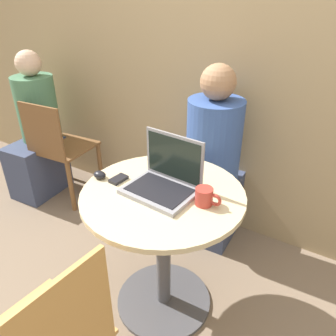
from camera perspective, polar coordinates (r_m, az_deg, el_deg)
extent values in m
plane|color=#7F6B56|center=(1.97, -0.73, -22.05)|extent=(12.00, 12.00, 0.00)
cube|color=tan|center=(2.03, 13.25, 21.73)|extent=(7.00, 0.05, 2.60)
cylinder|color=#4C4C51|center=(1.96, -0.73, -21.86)|extent=(0.51, 0.51, 0.02)
cylinder|color=#4C4C51|center=(1.71, -0.81, -14.47)|extent=(0.07, 0.07, 0.68)
cylinder|color=beige|center=(1.49, -0.90, -4.62)|extent=(0.75, 0.75, 0.02)
cube|color=gray|center=(1.47, -1.51, -4.12)|extent=(0.32, 0.25, 0.02)
cube|color=black|center=(1.46, -1.52, -3.74)|extent=(0.28, 0.20, 0.00)
cube|color=gray|center=(1.48, 1.09, 1.82)|extent=(0.31, 0.03, 0.23)
cube|color=black|center=(1.48, 0.96, 1.74)|extent=(0.28, 0.02, 0.20)
cube|color=black|center=(1.58, -8.62, -1.93)|extent=(0.06, 0.09, 0.02)
ellipsoid|color=black|center=(1.61, -11.82, -1.16)|extent=(0.07, 0.05, 0.04)
cylinder|color=#B2382D|center=(1.39, 6.28, -4.94)|extent=(0.08, 0.08, 0.08)
torus|color=#B2382D|center=(1.37, 8.20, -5.55)|extent=(0.06, 0.01, 0.06)
cylinder|color=tan|center=(1.71, -18.64, -23.81)|extent=(0.04, 0.04, 0.43)
cube|color=tan|center=(1.11, -17.84, -25.78)|extent=(0.05, 0.37, 0.41)
cube|color=#3D4766|center=(2.30, 8.19, -5.96)|extent=(0.33, 0.47, 0.46)
cylinder|color=#38569E|center=(1.96, 7.95, 4.23)|extent=(0.33, 0.33, 0.53)
sphere|color=#A87A56|center=(1.84, 8.74, 14.58)|extent=(0.20, 0.20, 0.20)
cylinder|color=brown|center=(2.80, -11.72, 0.23)|extent=(0.04, 0.04, 0.42)
cylinder|color=brown|center=(3.02, -17.07, 1.72)|extent=(0.04, 0.04, 0.42)
cylinder|color=brown|center=(2.58, -16.52, -3.17)|extent=(0.04, 0.04, 0.42)
cylinder|color=brown|center=(2.81, -21.91, -1.30)|extent=(0.04, 0.04, 0.42)
cube|color=brown|center=(2.70, -17.48, 3.52)|extent=(0.43, 0.43, 0.02)
cube|color=brown|center=(2.51, -21.10, 5.98)|extent=(0.37, 0.05, 0.39)
cube|color=#3D4766|center=(2.91, -21.62, 0.06)|extent=(0.33, 0.46, 0.45)
cylinder|color=#4C7F5B|center=(2.79, -21.79, 9.59)|extent=(0.31, 0.31, 0.50)
sphere|color=beige|center=(2.71, -23.16, 16.45)|extent=(0.19, 0.19, 0.19)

